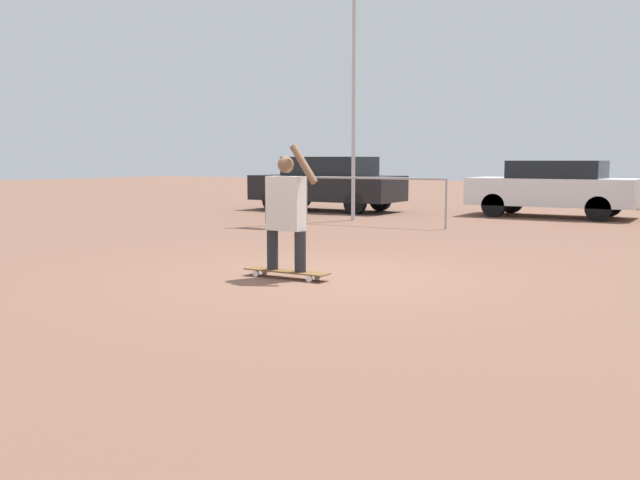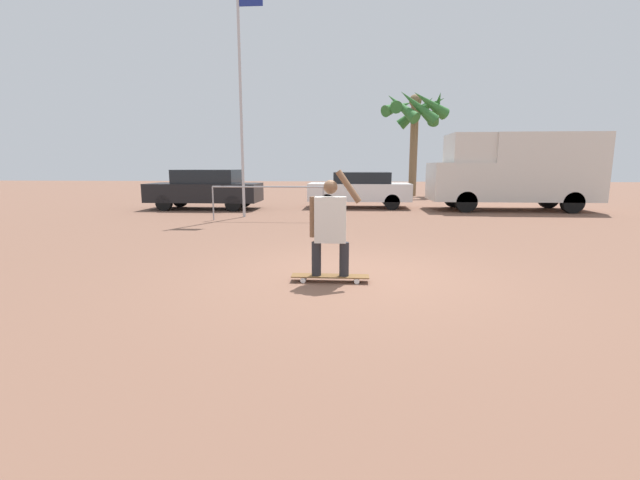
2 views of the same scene
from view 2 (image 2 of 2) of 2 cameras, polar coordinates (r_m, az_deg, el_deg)
The scene contains 9 objects.
ground_plane at distance 6.67m, azimuth 4.52°, elevation -4.87°, with size 80.00×80.00×0.00m, color brown.
skateboard at distance 6.34m, azimuth 1.36°, elevation -4.88°, with size 1.14×0.23×0.10m.
person_skateboarder at distance 6.18m, azimuth 1.38°, elevation 2.24°, with size 0.75×0.22×1.55m.
camper_van at distance 18.00m, azimuth 24.59°, elevation 8.59°, with size 6.03×2.19×2.87m.
parked_car_white at distance 17.53m, azimuth 5.32°, elevation 6.80°, with size 4.07×1.82×1.43m.
parked_car_black at distance 17.44m, azimuth -15.03°, elevation 6.62°, with size 4.30×1.76×1.54m.
palm_tree_near_van at distance 25.09m, azimuth 12.55°, elevation 16.44°, with size 3.81×3.84×5.75m.
flagpole at distance 14.65m, azimuth -10.35°, elevation 19.66°, with size 0.84×0.12×7.47m.
plaza_railing_segment at distance 13.33m, azimuth -7.02°, elevation 6.33°, with size 3.49×0.05×1.08m.
Camera 2 is at (-0.05, -6.45, 1.70)m, focal length 24.00 mm.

